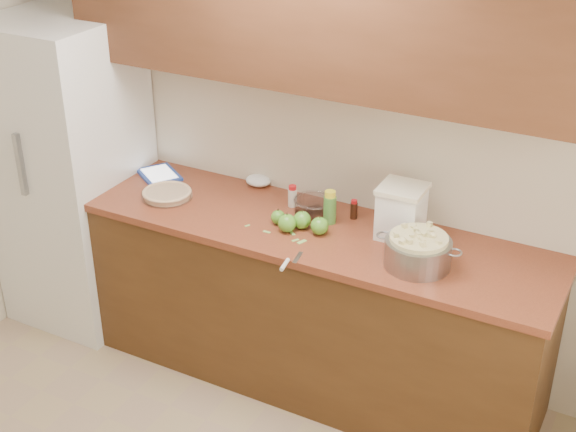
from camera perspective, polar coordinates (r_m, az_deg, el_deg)
The scene contains 23 objects.
room_shell at distance 2.78m, azimuth -13.46°, elevation -6.35°, with size 3.60×3.60×3.60m.
counter_run at distance 4.25m, azimuth 0.66°, elevation -6.01°, with size 2.64×0.68×0.92m.
upper_cabinets at distance 3.78m, azimuth 1.90°, elevation 14.35°, with size 2.60×0.34×0.70m, color #59301B.
fridge at distance 4.77m, azimuth -15.09°, elevation 2.92°, with size 0.70×0.70×1.80m, color white.
pie at distance 4.32m, azimuth -8.60°, elevation 1.56°, with size 0.27×0.27×0.04m.
colander at distance 3.68m, azimuth 9.22°, elevation -2.51°, with size 0.41×0.30×0.15m.
flour_canister at distance 3.88m, azimuth 8.06°, elevation 0.34°, with size 0.22×0.22×0.27m.
tablet at distance 4.58m, azimuth -9.15°, elevation 2.93°, with size 0.32×0.30×0.02m.
paring_knife at distance 3.66m, azimuth -0.11°, elevation -3.41°, with size 0.05×0.20×0.02m.
lemon_bottle at distance 4.00m, azimuth 2.99°, elevation 0.60°, with size 0.06×0.06×0.17m.
cinnamon_shaker at distance 4.17m, azimuth 0.32°, elevation 1.41°, with size 0.05×0.05×0.12m.
vanilla_bottle at distance 4.06m, azimuth 4.71°, elevation 0.46°, with size 0.04×0.04×0.10m.
mixing_bowl at distance 4.11m, azimuth 1.85°, elevation 0.79°, with size 0.21×0.21×0.08m.
paper_towel at distance 4.41m, azimuth -2.14°, elevation 2.54°, with size 0.14×0.12×0.06m, color white.
apple_left at distance 4.00m, azimuth -0.71°, elevation -0.08°, with size 0.07×0.07×0.08m.
apple_center at distance 3.96m, azimuth 1.01°, elevation -0.29°, with size 0.09×0.09×0.10m.
apple_front at distance 3.93m, azimuth -0.07°, elevation -0.51°, with size 0.09×0.09×0.10m.
apple_extra at distance 3.91m, azimuth 2.26°, elevation -0.71°, with size 0.09×0.09×0.10m.
peel_a at distance 3.93m, azimuth 0.31°, elevation -1.23°, with size 0.04×0.02×0.00m, color #95C45F.
peel_b at distance 3.94m, azimuth -1.53°, elevation -1.13°, with size 0.04×0.02×0.00m, color #95C45F.
peel_c at distance 4.00m, azimuth -2.91°, elevation -0.69°, with size 0.03×0.01×0.00m, color #95C45F.
peel_d at distance 3.87m, azimuth 0.53°, elevation -1.74°, with size 0.04×0.01×0.00m, color #95C45F.
peel_e at distance 3.85m, azimuth 0.99°, elevation -1.84°, with size 0.05×0.02×0.00m, color #95C45F.
Camera 1 is at (1.62, -1.67, 2.82)m, focal length 50.00 mm.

